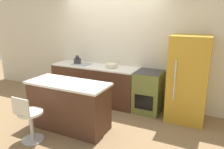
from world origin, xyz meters
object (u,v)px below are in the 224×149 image
Objects in this scene: oven_range at (148,92)px; mixing_bowl at (111,65)px; kettle at (77,60)px; refrigerator at (188,79)px.

mixing_bowl is (-0.91, 0.02, 0.49)m from oven_range.
kettle is (-1.85, 0.02, 0.53)m from oven_range.
kettle is 0.74× the size of mixing_bowl.
kettle is at bearing 178.70° from refrigerator.
kettle is at bearing -180.00° from mixing_bowl.
oven_range is 1.04m from mixing_bowl.
refrigerator is 2.65m from kettle.
kettle is (-2.65, 0.06, 0.13)m from refrigerator.
mixing_bowl is (0.94, 0.00, -0.04)m from kettle.
kettle is 0.94m from mixing_bowl.
oven_range is at bearing -0.75° from kettle.
mixing_bowl is at bearing 0.00° from kettle.
refrigerator is 1.72m from mixing_bowl.
refrigerator is at bearing -2.02° from mixing_bowl.
mixing_bowl is at bearing 178.48° from oven_range.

